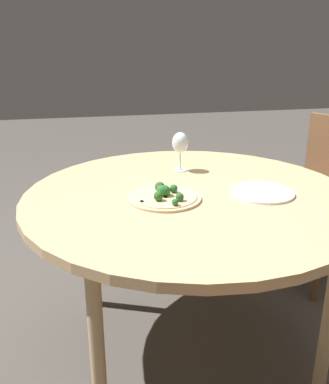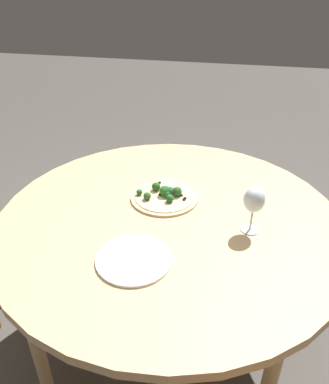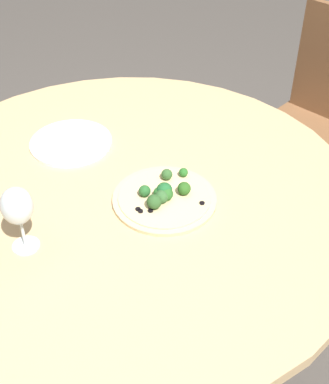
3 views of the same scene
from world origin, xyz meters
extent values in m
plane|color=#4C4742|center=(0.00, 0.00, 0.00)|extent=(12.00, 12.00, 0.00)
cylinder|color=tan|center=(0.00, 0.00, 0.73)|extent=(1.34, 1.34, 0.04)
cylinder|color=tan|center=(-0.42, -0.42, 0.36)|extent=(0.05, 0.05, 0.71)
cylinder|color=tan|center=(0.42, -0.42, 0.36)|extent=(0.05, 0.05, 0.71)
cylinder|color=tan|center=(-0.42, 0.42, 0.36)|extent=(0.05, 0.05, 0.71)
cylinder|color=brown|center=(-0.22, -0.85, 0.20)|extent=(0.04, 0.04, 0.41)
cylinder|color=#DBBC89|center=(-0.12, -0.04, 0.75)|extent=(0.29, 0.29, 0.01)
cylinder|color=beige|center=(-0.12, -0.04, 0.76)|extent=(0.25, 0.25, 0.00)
sphere|color=#2B5A1E|center=(-0.15, -0.09, 0.78)|extent=(0.04, 0.04, 0.04)
sphere|color=#276423|center=(-0.10, -0.15, 0.78)|extent=(0.03, 0.03, 0.03)
sphere|color=#325D2E|center=(-0.12, -0.02, 0.78)|extent=(0.04, 0.04, 0.04)
sphere|color=#1F5D2C|center=(-0.12, -0.04, 0.78)|extent=(0.04, 0.04, 0.04)
sphere|color=#315A2A|center=(-0.07, -0.11, 0.78)|extent=(0.03, 0.03, 0.03)
sphere|color=#265E29|center=(-0.07, -0.01, 0.78)|extent=(0.03, 0.03, 0.03)
sphere|color=#316924|center=(-0.11, -0.04, 0.78)|extent=(0.04, 0.04, 0.04)
sphere|color=#2D5427|center=(-0.12, 0.01, 0.78)|extent=(0.04, 0.04, 0.04)
sphere|color=#295E25|center=(-0.13, -0.04, 0.78)|extent=(0.04, 0.04, 0.04)
sphere|color=#276026|center=(-0.10, -0.03, 0.78)|extent=(0.03, 0.03, 0.03)
cylinder|color=black|center=(-0.13, 0.02, 0.76)|extent=(0.01, 0.01, 0.00)
cylinder|color=black|center=(-0.12, -0.06, 0.76)|extent=(0.01, 0.01, 0.00)
cylinder|color=black|center=(-0.21, -0.09, 0.76)|extent=(0.01, 0.01, 0.00)
cylinder|color=black|center=(-0.10, 0.04, 0.76)|extent=(0.01, 0.01, 0.00)
cylinder|color=black|center=(-0.11, 0.04, 0.76)|extent=(0.01, 0.01, 0.00)
cylinder|color=black|center=(-0.12, -0.05, 0.76)|extent=(0.01, 0.01, 0.00)
cylinder|color=black|center=(-0.11, -0.05, 0.76)|extent=(0.01, 0.01, 0.00)
cylinder|color=silver|center=(0.03, 0.31, 0.75)|extent=(0.07, 0.07, 0.00)
cylinder|color=silver|center=(0.03, 0.31, 0.79)|extent=(0.01, 0.01, 0.08)
ellipsoid|color=silver|center=(0.03, 0.31, 0.88)|extent=(0.08, 0.08, 0.10)
cylinder|color=white|center=(0.28, -0.06, 0.75)|extent=(0.25, 0.25, 0.01)
camera|label=1|loc=(-0.43, -1.56, 1.35)|focal=40.00mm
camera|label=2|loc=(1.18, 0.23, 1.59)|focal=35.00mm
camera|label=3|loc=(-0.83, 0.80, 1.70)|focal=50.00mm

